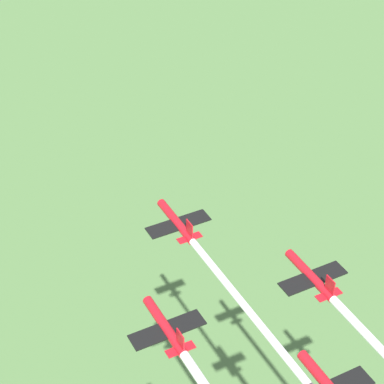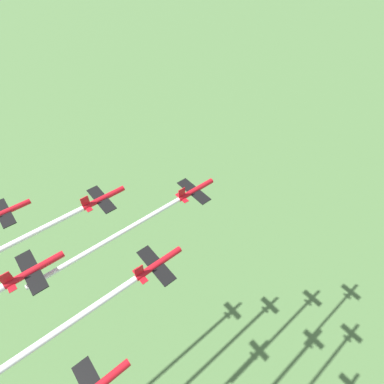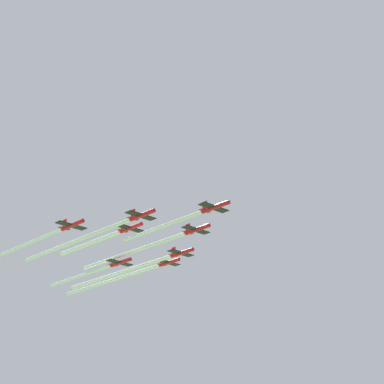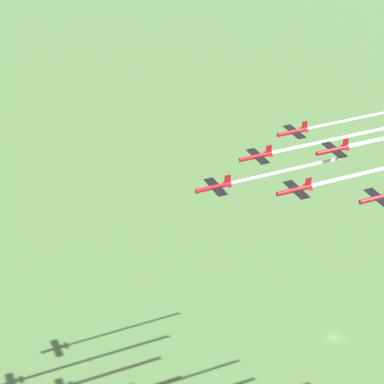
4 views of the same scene
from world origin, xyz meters
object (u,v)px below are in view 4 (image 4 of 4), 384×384
jet_1 (295,190)px  jet_4 (334,150)px  jet_3 (378,198)px  jet_5 (294,132)px  jet_0 (215,187)px  jet_2 (257,156)px

jet_1 → jet_4: (-19.36, -1.43, 2.34)m
jet_3 → jet_5: bearing=0.0°
jet_0 → jet_4: 33.60m
jet_3 → jet_4: 19.93m
jet_0 → jet_4: (-30.02, 14.80, 2.99)m
jet_2 → jet_3: 33.94m
jet_3 → jet_5: size_ratio=1.00×
jet_4 → jet_1: bearing=120.5°
jet_2 → jet_1: bearing=-180.0°
jet_0 → jet_5: jet_0 is taller
jet_0 → jet_3: (-21.32, 32.46, -0.11)m
jet_5 → jet_1: bearing=150.5°
jet_2 → jet_4: size_ratio=1.00×
jet_0 → jet_4: bearing=-90.0°
jet_1 → jet_4: jet_4 is taller
jet_2 → jet_5: bearing=-59.5°
jet_3 → jet_4: size_ratio=1.00×
jet_0 → jet_4: jet_4 is taller
jet_4 → jet_5: 20.09m
jet_1 → jet_4: bearing=-59.5°
jet_1 → jet_4: size_ratio=1.00×
jet_3 → jet_4: (-8.70, -17.66, 3.11)m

